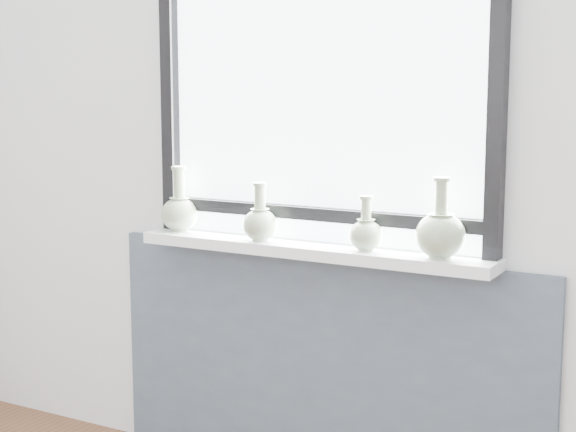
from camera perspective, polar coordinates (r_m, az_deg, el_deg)
The scene contains 8 objects.
back_wall at distance 3.10m, azimuth 2.36°, elevation 5.76°, with size 3.60×0.02×2.60m, color silver.
apron_panel at distance 3.23m, azimuth 2.02°, elevation -9.85°, with size 1.70×0.03×0.86m, color #495967.
windowsill at distance 3.06m, azimuth 1.46°, elevation -2.20°, with size 1.32×0.18×0.04m, color white.
window at distance 3.06m, azimuth 2.06°, elevation 8.37°, with size 1.30×0.06×1.05m.
vase_a at distance 3.34m, azimuth -7.03°, elevation 0.32°, with size 0.14×0.14×0.24m.
vase_b at distance 3.11m, azimuth -1.82°, elevation -0.38°, with size 0.12×0.12×0.21m.
vase_c at distance 2.94m, azimuth 5.05°, elevation -1.08°, with size 0.11×0.11×0.18m.
vase_d at distance 2.84m, azimuth 9.83°, elevation -1.07°, with size 0.16×0.16×0.26m.
Camera 1 is at (1.40, -0.95, 1.45)m, focal length 55.00 mm.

